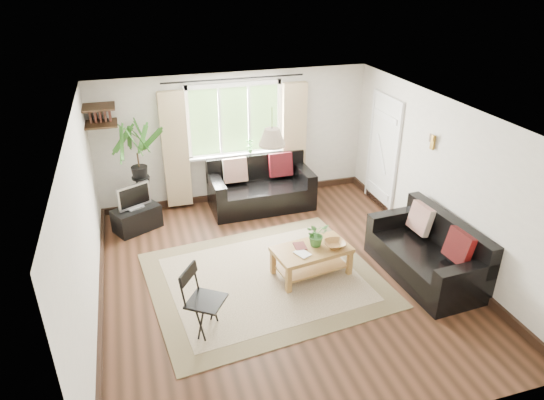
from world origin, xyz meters
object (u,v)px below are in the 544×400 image
object	(u,v)px
sofa_back	(261,185)
tv_stand	(137,219)
coffee_table	(311,261)
folding_chair	(206,302)
sofa_right	(426,251)
palm_stand	(140,173)

from	to	relation	value
sofa_back	tv_stand	world-z (taller)	sofa_back
coffee_table	folding_chair	bearing A→B (deg)	-155.21
sofa_back	sofa_right	xyz separation A→B (m)	(1.65, -2.79, -0.01)
sofa_back	sofa_right	distance (m)	3.24
sofa_back	palm_stand	world-z (taller)	palm_stand
sofa_back	coffee_table	xyz separation A→B (m)	(0.11, -2.30, -0.21)
sofa_back	coffee_table	distance (m)	2.31
tv_stand	folding_chair	distance (m)	2.95
sofa_right	coffee_table	xyz separation A→B (m)	(-1.54, 0.49, -0.20)
coffee_table	tv_stand	world-z (taller)	coffee_table
tv_stand	palm_stand	distance (m)	0.77
sofa_right	palm_stand	world-z (taller)	palm_stand
sofa_right	palm_stand	xyz separation A→B (m)	(-3.75, 2.91, 0.47)
palm_stand	folding_chair	distance (m)	3.26
coffee_table	folding_chair	xyz separation A→B (m)	(-1.65, -0.76, 0.22)
sofa_right	tv_stand	distance (m)	4.68
sofa_right	tv_stand	world-z (taller)	sofa_right
palm_stand	sofa_back	bearing A→B (deg)	-3.20
sofa_right	tv_stand	xyz separation A→B (m)	(-3.89, 2.59, -0.22)
sofa_back	palm_stand	size ratio (longest dim) A/B	1.04
coffee_table	palm_stand	world-z (taller)	palm_stand
sofa_back	palm_stand	distance (m)	2.15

